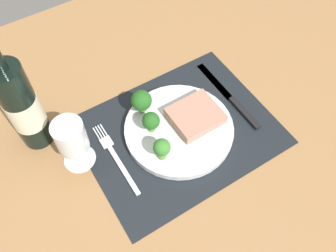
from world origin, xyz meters
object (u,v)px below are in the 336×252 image
at_px(knife, 233,100).
at_px(wine_glass, 71,139).
at_px(plate, 179,129).
at_px(wine_bottle, 22,106).
at_px(fork, 116,157).
at_px(steak, 196,117).

bearing_deg(knife, wine_glass, 169.21).
bearing_deg(plate, wine_bottle, 150.39).
height_order(fork, wine_bottle, wine_bottle).
distance_m(plate, knife, 0.15).
xyz_separation_m(fork, wine_glass, (-0.07, 0.04, 0.08)).
height_order(steak, wine_bottle, wine_bottle).
bearing_deg(wine_glass, wine_bottle, 118.24).
distance_m(knife, wine_glass, 0.38).
distance_m(steak, fork, 0.19).
distance_m(fork, wine_glass, 0.11).
xyz_separation_m(fork, wine_bottle, (-0.12, 0.14, 0.11)).
relative_size(steak, wine_bottle, 0.35).
relative_size(wine_bottle, wine_glass, 2.41).
xyz_separation_m(plate, knife, (0.15, 0.01, -0.00)).
xyz_separation_m(plate, steak, (0.04, -0.00, 0.02)).
xyz_separation_m(plate, wine_glass, (-0.22, 0.05, 0.07)).
relative_size(fork, knife, 0.83).
bearing_deg(steak, fork, 174.68).
bearing_deg(plate, knife, 1.98).
height_order(steak, wine_glass, wine_glass).
height_order(plate, steak, steak).
bearing_deg(wine_bottle, plate, -29.61).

